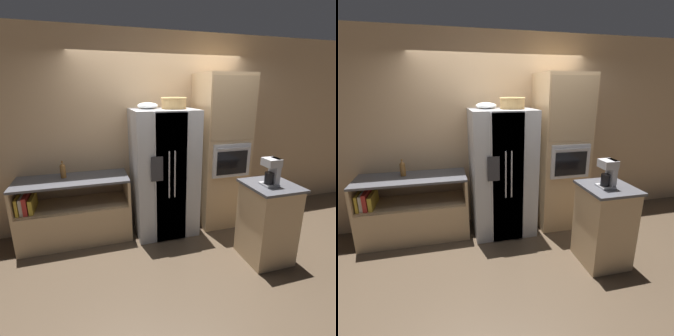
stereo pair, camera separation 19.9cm
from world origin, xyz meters
TOP-DOWN VIEW (x-y plane):
  - ground_plane at (0.00, 0.00)m, footprint 20.00×20.00m
  - wall_back at (0.00, 0.46)m, footprint 12.00×0.06m
  - counter_left at (-1.32, 0.13)m, footprint 1.45×0.59m
  - refrigerator at (-0.07, 0.05)m, footprint 0.86×0.78m
  - wall_oven at (0.81, 0.09)m, footprint 0.69×0.74m
  - island_counter at (0.91, -0.99)m, footprint 0.56×0.59m
  - wicker_basket at (0.07, 0.05)m, footprint 0.35×0.35m
  - fruit_bowl at (-0.27, 0.14)m, footprint 0.28×0.28m
  - bottle_tall at (-1.42, 0.21)m, footprint 0.07×0.07m
  - coffee_maker at (0.88, -1.02)m, footprint 0.16×0.17m

SIDE VIEW (x-z plane):
  - ground_plane at x=0.00m, z-range 0.00..0.00m
  - counter_left at x=-1.32m, z-range -0.13..0.76m
  - island_counter at x=0.91m, z-range 0.00..0.97m
  - refrigerator at x=-0.07m, z-range 0.00..1.77m
  - bottle_tall at x=-1.42m, z-range 0.87..1.11m
  - wall_oven at x=0.81m, z-range 0.00..2.24m
  - coffee_maker at x=0.88m, z-range 0.98..1.30m
  - wall_back at x=0.00m, z-range 0.00..2.80m
  - fruit_bowl at x=-0.27m, z-range 1.77..1.85m
  - wicker_basket at x=0.07m, z-range 1.77..1.92m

